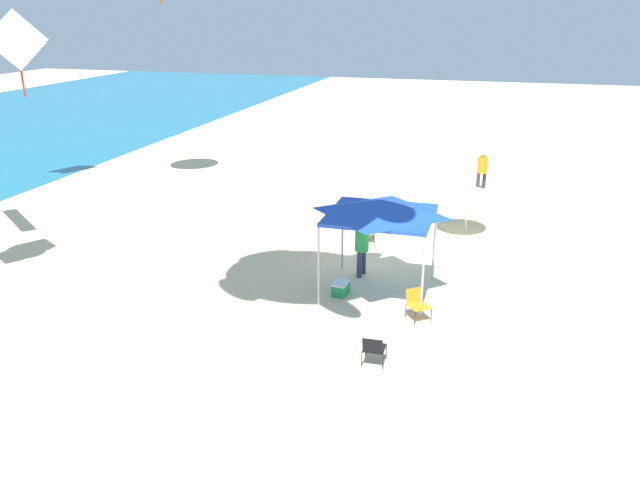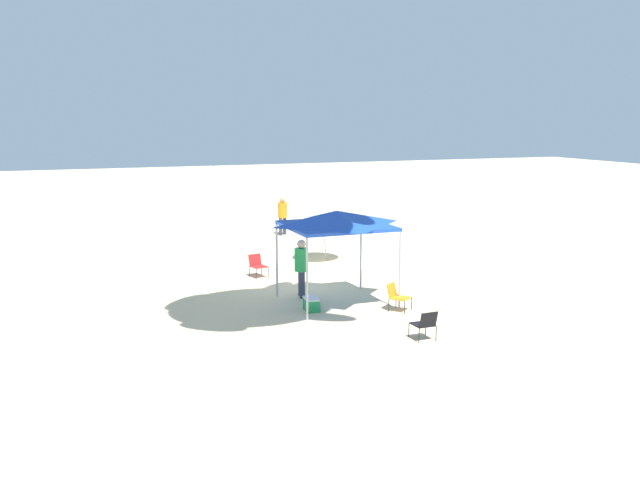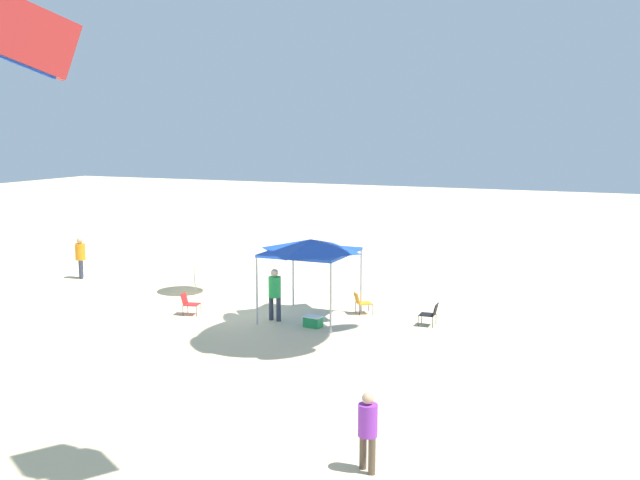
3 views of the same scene
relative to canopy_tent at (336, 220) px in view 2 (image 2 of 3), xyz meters
The scene contains 9 objects.
ground 3.23m from the canopy_tent, 14.26° to the left, with size 120.00×120.00×0.10m, color beige.
canopy_tent is the anchor object (origin of this frame).
beach_umbrella 6.68m from the canopy_tent, 17.54° to the right, with size 2.04×2.05×2.13m.
folding_chair_right_of_tent 5.09m from the canopy_tent, 16.42° to the left, with size 0.73×0.65×0.82m.
folding_chair_near_cooler 2.98m from the canopy_tent, 136.51° to the right, with size 0.81×0.79×0.82m.
folding_chair_facing_ocean 4.89m from the canopy_tent, behind, with size 0.64×0.56×0.82m.
cooler_box 2.74m from the canopy_tent, 118.07° to the left, with size 0.66×0.48×0.40m.
person_by_tent 2.04m from the canopy_tent, 35.75° to the left, with size 0.50×0.45×1.90m.
person_far_stroller 13.08m from the canopy_tent, 10.87° to the right, with size 0.45×0.45×1.91m.
Camera 2 is at (-21.46, 7.84, 5.85)m, focal length 39.21 mm.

